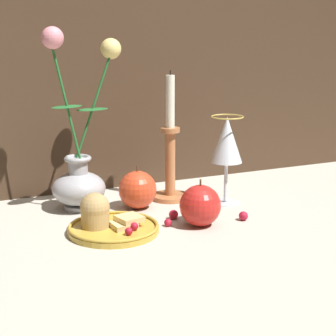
{
  "coord_description": "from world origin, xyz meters",
  "views": [
    {
      "loc": [
        -0.43,
        -1.0,
        0.37
      ],
      "look_at": [
        0.02,
        0.0,
        0.1
      ],
      "focal_mm": 60.0,
      "sensor_mm": 36.0,
      "label": 1
    }
  ],
  "objects_px": {
    "vase": "(79,167)",
    "wine_glass": "(227,143)",
    "plate_with_pastries": "(108,222)",
    "candlestick": "(170,160)",
    "apple_near_glass": "(200,206)",
    "apple_beside_vase": "(138,190)"
  },
  "relations": [
    {
      "from": "plate_with_pastries",
      "to": "wine_glass",
      "type": "height_order",
      "value": "wine_glass"
    },
    {
      "from": "vase",
      "to": "wine_glass",
      "type": "height_order",
      "value": "vase"
    },
    {
      "from": "plate_with_pastries",
      "to": "wine_glass",
      "type": "xyz_separation_m",
      "value": [
        0.3,
        0.07,
        0.11
      ]
    },
    {
      "from": "vase",
      "to": "wine_glass",
      "type": "xyz_separation_m",
      "value": [
        0.3,
        -0.09,
        0.04
      ]
    },
    {
      "from": "candlestick",
      "to": "apple_near_glass",
      "type": "xyz_separation_m",
      "value": [
        -0.02,
        -0.19,
        -0.05
      ]
    },
    {
      "from": "wine_glass",
      "to": "candlestick",
      "type": "relative_size",
      "value": 0.67
    },
    {
      "from": "candlestick",
      "to": "apple_beside_vase",
      "type": "xyz_separation_m",
      "value": [
        -0.09,
        -0.03,
        -0.05
      ]
    },
    {
      "from": "apple_beside_vase",
      "to": "apple_near_glass",
      "type": "bearing_deg",
      "value": -65.47
    },
    {
      "from": "vase",
      "to": "apple_beside_vase",
      "type": "xyz_separation_m",
      "value": [
        0.11,
        -0.04,
        -0.05
      ]
    },
    {
      "from": "plate_with_pastries",
      "to": "apple_beside_vase",
      "type": "relative_size",
      "value": 1.84
    },
    {
      "from": "wine_glass",
      "to": "apple_beside_vase",
      "type": "xyz_separation_m",
      "value": [
        -0.19,
        0.04,
        -0.09
      ]
    },
    {
      "from": "wine_glass",
      "to": "candlestick",
      "type": "height_order",
      "value": "candlestick"
    },
    {
      "from": "apple_near_glass",
      "to": "candlestick",
      "type": "bearing_deg",
      "value": 83.63
    },
    {
      "from": "plate_with_pastries",
      "to": "apple_beside_vase",
      "type": "height_order",
      "value": "apple_beside_vase"
    },
    {
      "from": "plate_with_pastries",
      "to": "wine_glass",
      "type": "bearing_deg",
      "value": 13.81
    },
    {
      "from": "apple_beside_vase",
      "to": "plate_with_pastries",
      "type": "bearing_deg",
      "value": -132.03
    },
    {
      "from": "vase",
      "to": "apple_near_glass",
      "type": "height_order",
      "value": "vase"
    },
    {
      "from": "vase",
      "to": "apple_near_glass",
      "type": "bearing_deg",
      "value": -47.18
    },
    {
      "from": "wine_glass",
      "to": "apple_beside_vase",
      "type": "height_order",
      "value": "wine_glass"
    },
    {
      "from": "candlestick",
      "to": "apple_near_glass",
      "type": "relative_size",
      "value": 3.09
    },
    {
      "from": "vase",
      "to": "plate_with_pastries",
      "type": "xyz_separation_m",
      "value": [
        0.01,
        -0.16,
        -0.07
      ]
    },
    {
      "from": "vase",
      "to": "candlestick",
      "type": "bearing_deg",
      "value": -3.29
    }
  ]
}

